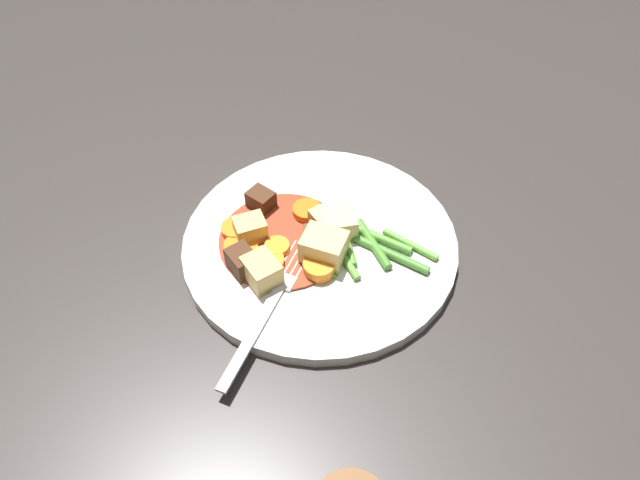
% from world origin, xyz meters
% --- Properties ---
extents(ground_plane, '(3.00, 3.00, 0.00)m').
position_xyz_m(ground_plane, '(0.00, 0.00, 0.00)').
color(ground_plane, '#383330').
extents(dinner_plate, '(0.28, 0.28, 0.01)m').
position_xyz_m(dinner_plate, '(0.00, 0.00, 0.01)').
color(dinner_plate, white).
rests_on(dinner_plate, ground_plane).
extents(stew_sauce, '(0.13, 0.13, 0.00)m').
position_xyz_m(stew_sauce, '(0.04, -0.01, 0.01)').
color(stew_sauce, '#93381E').
rests_on(stew_sauce, dinner_plate).
extents(carrot_slice_0, '(0.03, 0.03, 0.01)m').
position_xyz_m(carrot_slice_0, '(0.08, -0.02, 0.02)').
color(carrot_slice_0, orange).
rests_on(carrot_slice_0, dinner_plate).
extents(carrot_slice_1, '(0.04, 0.04, 0.01)m').
position_xyz_m(carrot_slice_1, '(0.01, 0.04, 0.02)').
color(carrot_slice_1, orange).
rests_on(carrot_slice_1, dinner_plate).
extents(carrot_slice_2, '(0.04, 0.04, 0.01)m').
position_xyz_m(carrot_slice_2, '(0.08, 0.00, 0.02)').
color(carrot_slice_2, orange).
rests_on(carrot_slice_2, dinner_plate).
extents(carrot_slice_3, '(0.03, 0.03, 0.01)m').
position_xyz_m(carrot_slice_3, '(0.04, 0.01, 0.02)').
color(carrot_slice_3, orange).
rests_on(carrot_slice_3, dinner_plate).
extents(carrot_slice_4, '(0.05, 0.05, 0.01)m').
position_xyz_m(carrot_slice_4, '(0.06, 0.02, 0.02)').
color(carrot_slice_4, orange).
rests_on(carrot_slice_4, dinner_plate).
extents(carrot_slice_5, '(0.04, 0.04, 0.01)m').
position_xyz_m(carrot_slice_5, '(0.01, -0.04, 0.02)').
color(carrot_slice_5, orange).
rests_on(carrot_slice_5, dinner_plate).
extents(potato_chunk_0, '(0.04, 0.04, 0.02)m').
position_xyz_m(potato_chunk_0, '(-0.02, -0.01, 0.02)').
color(potato_chunk_0, '#EAD68C').
rests_on(potato_chunk_0, dinner_plate).
extents(potato_chunk_1, '(0.03, 0.03, 0.03)m').
position_xyz_m(potato_chunk_1, '(0.07, -0.01, 0.03)').
color(potato_chunk_1, '#DBBC6B').
rests_on(potato_chunk_1, dinner_plate).
extents(potato_chunk_2, '(0.03, 0.03, 0.02)m').
position_xyz_m(potato_chunk_2, '(-0.01, -0.01, 0.02)').
color(potato_chunk_2, '#E5CC7A').
rests_on(potato_chunk_2, dinner_plate).
extents(potato_chunk_3, '(0.04, 0.04, 0.03)m').
position_xyz_m(potato_chunk_3, '(0.06, 0.04, 0.03)').
color(potato_chunk_3, '#DBBC6B').
rests_on(potato_chunk_3, dinner_plate).
extents(potato_chunk_4, '(0.05, 0.05, 0.03)m').
position_xyz_m(potato_chunk_4, '(0.00, 0.02, 0.03)').
color(potato_chunk_4, '#E5CC7A').
rests_on(potato_chunk_4, dinner_plate).
extents(meat_chunk_0, '(0.03, 0.04, 0.02)m').
position_xyz_m(meat_chunk_0, '(0.08, 0.03, 0.02)').
color(meat_chunk_0, '#4C2B19').
rests_on(meat_chunk_0, dinner_plate).
extents(meat_chunk_1, '(0.03, 0.03, 0.02)m').
position_xyz_m(meat_chunk_1, '(-0.00, 0.01, 0.02)').
color(meat_chunk_1, brown).
rests_on(meat_chunk_1, dinner_plate).
extents(meat_chunk_2, '(0.03, 0.03, 0.02)m').
position_xyz_m(meat_chunk_2, '(0.05, -0.06, 0.02)').
color(meat_chunk_2, '#4C2B19').
rests_on(meat_chunk_2, dinner_plate).
extents(green_bean_0, '(0.02, 0.07, 0.01)m').
position_xyz_m(green_bean_0, '(-0.05, 0.02, 0.02)').
color(green_bean_0, '#4C8E33').
rests_on(green_bean_0, dinner_plate).
extents(green_bean_1, '(0.01, 0.08, 0.01)m').
position_xyz_m(green_bean_1, '(-0.03, 0.00, 0.02)').
color(green_bean_1, '#599E38').
rests_on(green_bean_1, dinner_plate).
extents(green_bean_2, '(0.06, 0.05, 0.01)m').
position_xyz_m(green_bean_2, '(-0.06, 0.01, 0.02)').
color(green_bean_2, '#599E38').
rests_on(green_bean_2, dinner_plate).
extents(green_bean_3, '(0.07, 0.06, 0.01)m').
position_xyz_m(green_bean_3, '(-0.06, 0.03, 0.02)').
color(green_bean_3, '#4C8E33').
rests_on(green_bean_3, dinner_plate).
extents(green_bean_4, '(0.03, 0.07, 0.01)m').
position_xyz_m(green_bean_4, '(-0.01, 0.02, 0.02)').
color(green_bean_4, '#599E38').
rests_on(green_bean_4, dinner_plate).
extents(green_bean_5, '(0.05, 0.05, 0.01)m').
position_xyz_m(green_bean_5, '(-0.09, 0.02, 0.02)').
color(green_bean_5, '#66AD42').
rests_on(green_bean_5, dinner_plate).
extents(green_bean_6, '(0.03, 0.08, 0.01)m').
position_xyz_m(green_bean_6, '(-0.02, 0.02, 0.02)').
color(green_bean_6, '#66AD42').
rests_on(green_bean_6, dinner_plate).
extents(fork, '(0.11, 0.16, 0.00)m').
position_xyz_m(fork, '(0.06, 0.07, 0.01)').
color(fork, silver).
rests_on(fork, dinner_plate).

